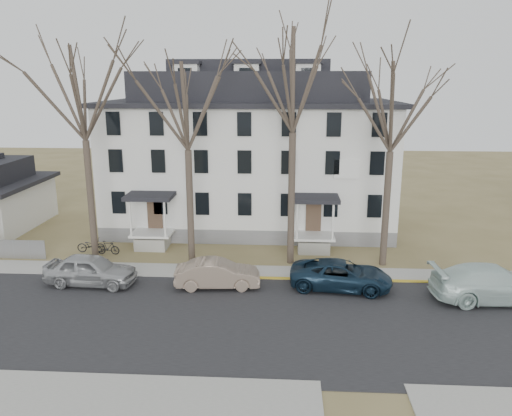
# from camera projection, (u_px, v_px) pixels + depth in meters

# --- Properties ---
(ground) EXTENTS (120.00, 120.00, 0.00)m
(ground) POSITION_uv_depth(u_px,v_px,m) (268.00, 346.00, 20.68)
(ground) COLOR olive
(ground) RESTS_ON ground
(main_road) EXTENTS (120.00, 10.00, 0.04)m
(main_road) POSITION_uv_depth(u_px,v_px,m) (269.00, 323.00, 22.62)
(main_road) COLOR #27272A
(main_road) RESTS_ON ground
(far_sidewalk) EXTENTS (120.00, 2.00, 0.08)m
(far_sidewalk) POSITION_uv_depth(u_px,v_px,m) (273.00, 273.00, 28.42)
(far_sidewalk) COLOR #A09F97
(far_sidewalk) RESTS_ON ground
(yellow_curb) EXTENTS (14.00, 0.25, 0.06)m
(yellow_curb) POSITION_uv_depth(u_px,v_px,m) (364.00, 282.00, 27.26)
(yellow_curb) COLOR gold
(yellow_curb) RESTS_ON ground
(boarding_house) EXTENTS (20.80, 12.36, 12.05)m
(boarding_house) POSITION_uv_depth(u_px,v_px,m) (250.00, 154.00, 36.81)
(boarding_house) COLOR slate
(boarding_house) RESTS_ON ground
(tree_far_left) EXTENTS (8.40, 8.40, 13.72)m
(tree_far_left) POSITION_uv_depth(u_px,v_px,m) (81.00, 86.00, 28.21)
(tree_far_left) COLOR #473B31
(tree_far_left) RESTS_ON ground
(tree_mid_left) EXTENTS (7.80, 7.80, 12.74)m
(tree_mid_left) POSITION_uv_depth(u_px,v_px,m) (186.00, 100.00, 28.05)
(tree_mid_left) COLOR #473B31
(tree_mid_left) RESTS_ON ground
(tree_center) EXTENTS (9.00, 9.00, 14.70)m
(tree_center) POSITION_uv_depth(u_px,v_px,m) (294.00, 73.00, 27.34)
(tree_center) COLOR #473B31
(tree_center) RESTS_ON ground
(tree_mid_right) EXTENTS (7.80, 7.80, 12.74)m
(tree_mid_right) POSITION_uv_depth(u_px,v_px,m) (393.00, 100.00, 27.39)
(tree_mid_right) COLOR #473B31
(tree_mid_right) RESTS_ON ground
(car_silver) EXTENTS (4.96, 2.26, 1.65)m
(car_silver) POSITION_uv_depth(u_px,v_px,m) (91.00, 270.00, 26.62)
(car_silver) COLOR #ACADAF
(car_silver) RESTS_ON ground
(car_tan) EXTENTS (4.58, 1.93, 1.47)m
(car_tan) POSITION_uv_depth(u_px,v_px,m) (218.00, 274.00, 26.31)
(car_tan) COLOR gray
(car_tan) RESTS_ON ground
(car_navy) EXTENTS (5.55, 3.06, 1.47)m
(car_navy) POSITION_uv_depth(u_px,v_px,m) (341.00, 276.00, 26.16)
(car_navy) COLOR #14283B
(car_navy) RESTS_ON ground
(car_white) EXTENTS (6.28, 2.87, 1.78)m
(car_white) POSITION_uv_depth(u_px,v_px,m) (494.00, 284.00, 24.66)
(car_white) COLOR silver
(car_white) RESTS_ON ground
(bicycle_left) EXTENTS (1.79, 0.71, 0.92)m
(bicycle_left) POSITION_uv_depth(u_px,v_px,m) (91.00, 246.00, 31.68)
(bicycle_left) COLOR black
(bicycle_left) RESTS_ON ground
(bicycle_right) EXTENTS (1.49, 0.51, 0.88)m
(bicycle_right) POSITION_uv_depth(u_px,v_px,m) (108.00, 248.00, 31.30)
(bicycle_right) COLOR black
(bicycle_right) RESTS_ON ground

